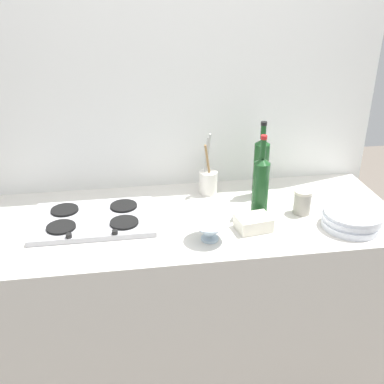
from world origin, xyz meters
TOP-DOWN VIEW (x-y plane):
  - ground_plane at (0.00, 0.00)m, footprint 6.00×6.00m
  - counter_block at (0.00, 0.00)m, footprint 1.80×0.70m
  - backsplash_panel at (0.00, 0.38)m, footprint 1.90×0.06m
  - stovetop_hob at (-0.42, 0.02)m, footprint 0.51×0.33m
  - plate_stack at (0.64, -0.18)m, footprint 0.25×0.25m
  - wine_bottle_leftmost at (0.29, -0.02)m, footprint 0.07×0.07m
  - wine_bottle_mid_left at (0.35, 0.16)m, footprint 0.07×0.07m
  - mixing_bowl at (0.04, -0.19)m, footprint 0.15×0.15m
  - butter_dish at (0.23, -0.14)m, footprint 0.15×0.12m
  - utensil_crock at (0.11, 0.22)m, footprint 0.09×0.09m
  - condiment_jar_front at (0.48, -0.04)m, footprint 0.08×0.08m

SIDE VIEW (x-z plane):
  - ground_plane at x=0.00m, z-range 0.00..0.00m
  - counter_block at x=0.00m, z-range 0.00..0.90m
  - stovetop_hob at x=-0.42m, z-range 0.89..0.93m
  - butter_dish at x=0.23m, z-range 0.90..0.96m
  - plate_stack at x=0.64m, z-range 0.90..0.97m
  - mixing_bowl at x=0.04m, z-range 0.90..0.98m
  - condiment_jar_front at x=0.48m, z-range 0.90..1.01m
  - utensil_crock at x=0.11m, z-range 0.82..1.12m
  - wine_bottle_leftmost at x=0.29m, z-range 0.86..1.22m
  - wine_bottle_mid_left at x=0.35m, z-range 0.87..1.23m
  - backsplash_panel at x=0.00m, z-range 0.00..2.13m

